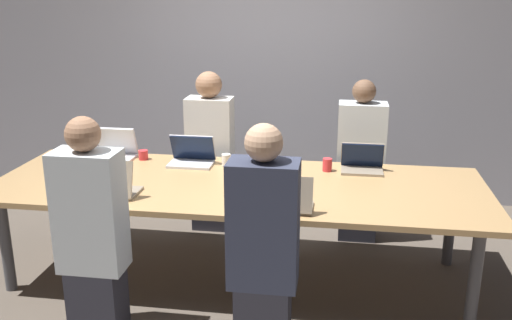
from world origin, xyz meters
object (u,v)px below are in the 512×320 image
Objects in this scene: person_near_left at (92,233)px; bottle_far_left at (78,149)px; person_near_midright at (263,247)px; person_far_right at (360,164)px; laptop_near_midright at (288,201)px; cup_near_midright at (249,202)px; cup_far_midleft at (226,160)px; laptop_far_midleft at (192,156)px; cup_far_right at (327,165)px; laptop_far_left at (115,149)px; stapler at (242,182)px; cup_far_left at (143,155)px; person_far_midleft at (210,153)px; laptop_near_left at (112,186)px; laptop_far_right at (362,163)px.

person_near_left reaches higher than bottle_far_left.
person_near_midright is 1.85m from person_far_right.
cup_near_midright is (-0.25, 0.02, -0.03)m from laptop_near_midright.
cup_far_midleft is (-0.48, 1.29, 0.11)m from person_near_midright.
person_far_right is at bearing 18.69° from laptop_far_midleft.
cup_far_right is 1.76m from laptop_far_left.
laptop_near_midright is 0.58m from stapler.
person_far_right is at bearing 15.37° from stapler.
cup_near_midright is 1.40m from cup_far_left.
person_far_midleft is 6.14× the size of bottle_far_left.
laptop_near_left is 0.23× the size of person_near_left.
laptop_near_left is 0.98× the size of laptop_far_left.
person_far_midleft is at bearing 30.54° from laptop_far_left.
laptop_near_left is 0.93m from laptop_far_left.
laptop_far_left is (-0.71, -0.42, 0.13)m from person_far_midleft.
laptop_far_midleft reaches higher than cup_far_midleft.
person_far_midleft reaches higher than laptop_far_right.
laptop_near_left is at bearing -24.34° from person_near_midright.
person_far_right is 2.07m from laptop_far_left.
person_far_midleft is 1.04m from stapler.
person_near_midright is 6.08× the size of bottle_far_left.
laptop_near_midright is 1.24m from laptop_far_midleft.
cup_far_right is 1.29× the size of cup_far_left.
person_far_right reaches higher than bottle_far_left.
cup_far_midleft is 1.23m from bottle_far_left.
cup_far_midleft is 0.72m from cup_far_left.
person_near_left reaches higher than laptop_near_midright.
laptop_near_midright is 0.97× the size of laptop_near_left.
person_near_midright reaches higher than person_far_right.
laptop_far_midleft is at bearing -103.28° from person_near_left.
laptop_far_midleft is 2.36× the size of stapler.
cup_near_midright is at bearing -70.36° from person_near_midright.
bottle_far_left is at bearing -167.16° from cup_far_left.
person_near_left is at bearing -84.26° from cup_far_left.
person_near_left is at bearing -165.08° from stapler.
laptop_near_midright is 1.05m from cup_far_midleft.
person_near_midright reaches higher than laptop_far_right.
laptop_far_midleft reaches higher than stapler.
cup_near_midright is 0.06× the size of person_far_midleft.
laptop_far_left reaches higher than cup_far_right.
laptop_far_left is (-1.76, 0.09, 0.02)m from cup_far_right.
laptop_near_left reaches higher than cup_far_midleft.
laptop_far_left is (-1.44, 1.37, 0.14)m from person_near_midright.
cup_far_right is 0.80m from cup_far_midleft.
person_far_right is 1.32m from person_far_midleft.
laptop_far_left is at bearing 174.06° from laptop_far_midleft.
stapler is (-0.86, -0.91, 0.10)m from person_far_right.
laptop_near_midright is at bearing -45.88° from laptop_far_midleft.
cup_far_right is at bearing 61.00° from cup_near_midright.
laptop_near_midright reaches higher than cup_far_left.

